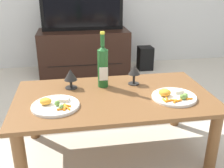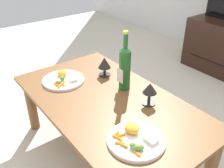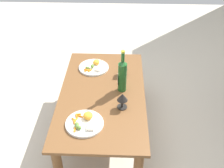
# 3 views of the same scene
# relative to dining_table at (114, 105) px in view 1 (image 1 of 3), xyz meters

# --- Properties ---
(ground_plane) EXTENTS (6.40, 6.40, 0.00)m
(ground_plane) POSITION_rel_dining_table_xyz_m (0.00, 0.00, -0.36)
(ground_plane) COLOR beige
(dining_table) EXTENTS (1.26, 0.71, 0.44)m
(dining_table) POSITION_rel_dining_table_xyz_m (0.00, 0.00, 0.00)
(dining_table) COLOR brown
(dining_table) RESTS_ON ground_plane
(tv_stand) EXTENTS (1.11, 0.51, 0.53)m
(tv_stand) POSITION_rel_dining_table_xyz_m (-0.08, 1.76, -0.10)
(tv_stand) COLOR black
(tv_stand) RESTS_ON ground_plane
(tv_screen) EXTENTS (0.99, 0.05, 0.51)m
(tv_screen) POSITION_rel_dining_table_xyz_m (-0.08, 1.76, 0.42)
(tv_screen) COLOR black
(tv_screen) RESTS_ON tv_stand
(floor_speaker) EXTENTS (0.18, 0.18, 0.30)m
(floor_speaker) POSITION_rel_dining_table_xyz_m (0.72, 1.71, -0.21)
(floor_speaker) COLOR black
(floor_speaker) RESTS_ON ground_plane
(wine_bottle) EXTENTS (0.07, 0.07, 0.38)m
(wine_bottle) POSITION_rel_dining_table_xyz_m (-0.05, 0.16, 0.22)
(wine_bottle) COLOR #1E5923
(wine_bottle) RESTS_ON dining_table
(goblet_left) EXTENTS (0.09, 0.09, 0.13)m
(goblet_left) POSITION_rel_dining_table_xyz_m (-0.27, 0.17, 0.16)
(goblet_left) COLOR black
(goblet_left) RESTS_ON dining_table
(goblet_right) EXTENTS (0.08, 0.08, 0.14)m
(goblet_right) POSITION_rel_dining_table_xyz_m (0.17, 0.17, 0.16)
(goblet_right) COLOR black
(goblet_right) RESTS_ON dining_table
(dinner_plate_left) EXTENTS (0.28, 0.28, 0.05)m
(dinner_plate_left) POSITION_rel_dining_table_xyz_m (-0.37, -0.10, 0.08)
(dinner_plate_left) COLOR white
(dinner_plate_left) RESTS_ON dining_table
(dinner_plate_right) EXTENTS (0.28, 0.28, 0.05)m
(dinner_plate_right) POSITION_rel_dining_table_xyz_m (0.36, -0.10, 0.08)
(dinner_plate_right) COLOR white
(dinner_plate_right) RESTS_ON dining_table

